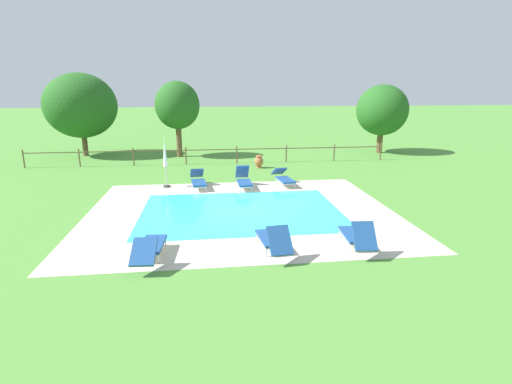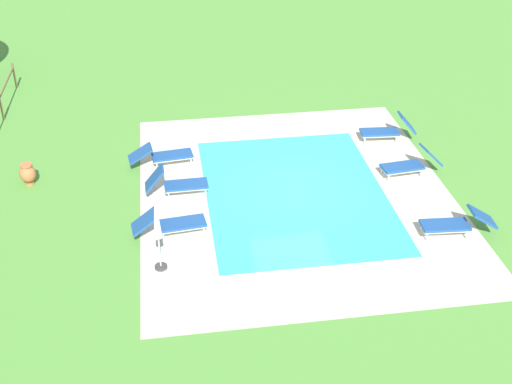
{
  "view_description": "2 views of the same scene",
  "coord_description": "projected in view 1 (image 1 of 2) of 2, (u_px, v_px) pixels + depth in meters",
  "views": [
    {
      "loc": [
        -1.15,
        -13.94,
        4.49
      ],
      "look_at": [
        0.62,
        0.5,
        0.6
      ],
      "focal_mm": 27.68,
      "sensor_mm": 36.0,
      "label": 1
    },
    {
      "loc": [
        -16.75,
        3.69,
        10.56
      ],
      "look_at": [
        -0.69,
        1.3,
        0.56
      ],
      "focal_mm": 46.63,
      "sensor_mm": 36.0,
      "label": 2
    }
  ],
  "objects": [
    {
      "name": "sun_lounger_south_far",
      "position": [
        244.0,
        180.0,
        17.98
      ],
      "size": [
        0.65,
        1.88,
        0.98
      ],
      "color": "navy",
      "rests_on": "ground"
    },
    {
      "name": "patio_umbrella_closed_row_west",
      "position": [
        165.0,
        158.0,
        17.88
      ],
      "size": [
        0.32,
        0.32,
        2.27
      ],
      "color": "#383838",
      "rests_on": "ground"
    },
    {
      "name": "swimming_pool_water",
      "position": [
        241.0,
        211.0,
        14.66
      ],
      "size": [
        7.32,
        5.35,
        0.01
      ],
      "primitive_type": "cube",
      "color": "#38C6D1",
      "rests_on": "ground"
    },
    {
      "name": "sun_lounger_north_end",
      "position": [
        357.0,
        235.0,
        11.23
      ],
      "size": [
        0.73,
        1.92,
        0.97
      ],
      "color": "navy",
      "rests_on": "ground"
    },
    {
      "name": "pool_coping_rim",
      "position": [
        241.0,
        211.0,
        14.66
      ],
      "size": [
        7.8,
        5.83,
        0.01
      ],
      "color": "beige",
      "rests_on": "ground"
    },
    {
      "name": "sun_lounger_north_near_steps",
      "position": [
        283.0,
        177.0,
        18.56
      ],
      "size": [
        0.84,
        2.11,
        0.75
      ],
      "color": "navy",
      "rests_on": "ground"
    },
    {
      "name": "sun_lounger_south_mid",
      "position": [
        150.0,
        247.0,
        10.5
      ],
      "size": [
        0.74,
        2.07,
        0.79
      ],
      "color": "navy",
      "rests_on": "ground"
    },
    {
      "name": "tree_far_west",
      "position": [
        382.0,
        110.0,
        27.0
      ],
      "size": [
        3.49,
        3.49,
        4.66
      ],
      "color": "brown",
      "rests_on": "ground"
    },
    {
      "name": "sun_lounger_north_far",
      "position": [
        198.0,
        180.0,
        17.99
      ],
      "size": [
        0.82,
        2.06,
        0.82
      ],
      "color": "navy",
      "rests_on": "ground"
    },
    {
      "name": "sun_lounger_north_mid",
      "position": [
        273.0,
        239.0,
        10.98
      ],
      "size": [
        0.8,
        1.98,
        0.93
      ],
      "color": "navy",
      "rests_on": "ground"
    },
    {
      "name": "terracotta_urn_near_fence",
      "position": [
        259.0,
        161.0,
        22.45
      ],
      "size": [
        0.49,
        0.49,
        0.71
      ],
      "color": "#B7663D",
      "rests_on": "ground"
    },
    {
      "name": "ground_plane",
      "position": [
        241.0,
        212.0,
        14.66
      ],
      "size": [
        160.0,
        160.0,
        0.0
      ],
      "primitive_type": "plane",
      "color": "#518E38"
    },
    {
      "name": "tree_west_mid",
      "position": [
        177.0,
        106.0,
        25.35
      ],
      "size": [
        2.84,
        2.84,
        4.86
      ],
      "color": "brown",
      "rests_on": "ground"
    },
    {
      "name": "perimeter_fence",
      "position": [
        211.0,
        152.0,
        23.59
      ],
      "size": [
        21.34,
        0.08,
        1.05
      ],
      "color": "brown",
      "rests_on": "ground"
    },
    {
      "name": "tree_centre",
      "position": [
        81.0,
        106.0,
        25.69
      ],
      "size": [
        4.6,
        4.6,
        5.38
      ],
      "color": "brown",
      "rests_on": "ground"
    },
    {
      "name": "pool_deck_paving",
      "position": [
        241.0,
        211.0,
        14.66
      ],
      "size": [
        11.24,
        9.27,
        0.01
      ],
      "primitive_type": "cube",
      "color": "beige",
      "rests_on": "ground"
    }
  ]
}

